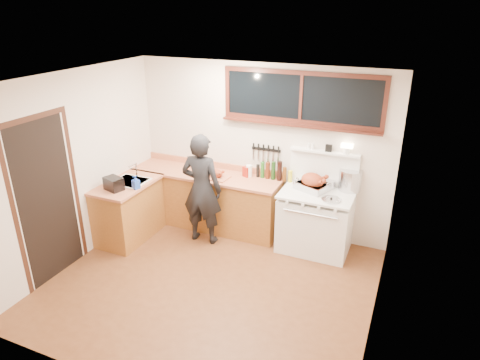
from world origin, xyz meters
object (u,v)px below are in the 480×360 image
at_px(man, 202,189).
at_px(cutting_board, 216,175).
at_px(roast_turkey, 313,183).
at_px(vintage_stove, 316,220).

relative_size(man, cutting_board, 4.30).
height_order(man, roast_turkey, man).
height_order(vintage_stove, roast_turkey, vintage_stove).
bearing_deg(vintage_stove, roast_turkey, 143.42).
distance_m(cutting_board, roast_turkey, 1.46).
bearing_deg(vintage_stove, man, -165.09).
relative_size(vintage_stove, cutting_board, 4.01).
relative_size(vintage_stove, man, 0.93).
height_order(man, cutting_board, man).
distance_m(vintage_stove, man, 1.72).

